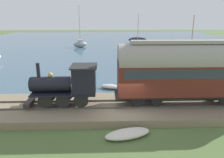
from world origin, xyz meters
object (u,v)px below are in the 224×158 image
Objects in this scene: steam_locomotive at (69,83)px; rowboat_far_out at (219,76)px; beached_dinghy at (128,134)px; rowboat_near_shore at (110,86)px; sailboat_black at (137,45)px; sailboat_green at (189,64)px; passenger_coach at (190,69)px; sailboat_navy at (138,40)px; rowboat_mid_harbor at (182,78)px; sailboat_gray at (80,44)px; rowboat_off_pier at (70,86)px.

steam_locomotive is 18.05m from rowboat_far_out.
steam_locomotive reaches higher than beached_dinghy.
sailboat_black is at bearing 4.73° from rowboat_near_shore.
sailboat_green is (12.42, -13.62, -1.45)m from steam_locomotive.
rowboat_near_shore is at bearing 4.91° from beached_dinghy.
passenger_coach is 11.54m from rowboat_far_out.
beached_dinghy is (-9.01, -0.77, 0.01)m from rowboat_near_shore.
steam_locomotive is 18.49m from sailboat_green.
sailboat_black is 2.29× the size of rowboat_far_out.
rowboat_mid_harbor is (-36.15, 0.41, -0.46)m from sailboat_navy.
rowboat_near_shore is (-7.05, 10.52, -0.59)m from sailboat_green.
rowboat_mid_harbor reaches higher than rowboat_far_out.
sailboat_black is 21.36m from sailboat_green.
steam_locomotive is 0.68× the size of sailboat_navy.
sailboat_green reaches higher than rowboat_near_shore.
sailboat_navy is at bearing 57.24° from rowboat_far_out.
rowboat_near_shore is at bearing 134.97° from sailboat_green.
passenger_coach is at bearing -115.43° from rowboat_near_shore.
rowboat_near_shore is at bearing -165.13° from sailboat_black.
rowboat_mid_harbor is at bearing -17.48° from passenger_coach.
rowboat_far_out is at bearing -61.10° from steam_locomotive.
sailboat_gray reaches higher than rowboat_mid_harbor.
rowboat_off_pier is 10.31m from beached_dinghy.
steam_locomotive is at bearing 172.43° from sailboat_navy.
beached_dinghy is at bearing -160.73° from sailboat_black.
sailboat_gray is at bearing 4.72° from steam_locomotive.
sailboat_gray is at bearing 18.30° from passenger_coach.
passenger_coach reaches higher than rowboat_near_shore.
sailboat_green is 0.77× the size of sailboat_gray.
rowboat_near_shore is (-2.50, 8.07, -0.06)m from rowboat_mid_harbor.
sailboat_gray is 1.19× the size of sailboat_navy.
steam_locomotive is 45.54m from sailboat_navy.
sailboat_green reaches higher than rowboat_mid_harbor.
sailboat_navy is at bearing 14.85° from sailboat_green.
rowboat_off_pier reaches higher than rowboat_far_out.
sailboat_gray is at bearing 85.80° from rowboat_far_out.
steam_locomotive is at bearing 90.00° from passenger_coach.
beached_dinghy is (-11.52, 7.30, -0.06)m from rowboat_mid_harbor.
sailboat_black is at bearing 63.69° from rowboat_far_out.
rowboat_far_out is (0.79, -4.53, -0.05)m from rowboat_mid_harbor.
sailboat_black is 2.55× the size of rowboat_off_pier.
rowboat_mid_harbor is at bearing 162.79° from sailboat_green.
sailboat_black is 2.68× the size of rowboat_mid_harbor.
rowboat_far_out is (3.14, -16.53, -0.00)m from rowboat_off_pier.
sailboat_navy is 48.28m from beached_dinghy.
rowboat_mid_harbor is (7.87, -11.17, -1.98)m from steam_locomotive.
passenger_coach is 13.58m from sailboat_green.
passenger_coach is 3.60× the size of beached_dinghy.
rowboat_far_out reaches higher than rowboat_near_shore.
sailboat_green reaches higher than beached_dinghy.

